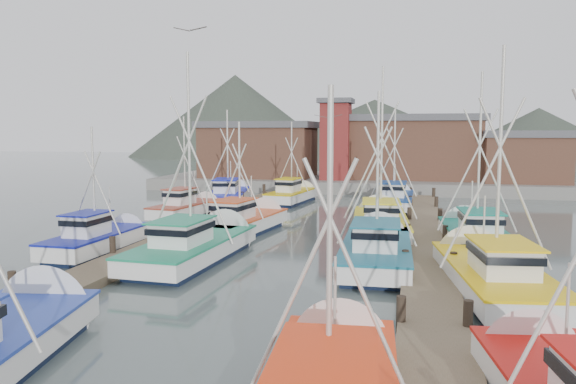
% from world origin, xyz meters
% --- Properties ---
extents(ground, '(260.00, 260.00, 0.00)m').
position_xyz_m(ground, '(0.00, 0.00, 0.00)').
color(ground, '#485754').
rests_on(ground, ground).
extents(dock_left, '(2.30, 46.00, 1.50)m').
position_xyz_m(dock_left, '(-7.00, 4.04, 0.21)').
color(dock_left, brown).
rests_on(dock_left, ground).
extents(dock_right, '(2.30, 46.00, 1.50)m').
position_xyz_m(dock_right, '(7.00, 4.04, 0.21)').
color(dock_right, brown).
rests_on(dock_right, ground).
extents(quay, '(44.00, 16.00, 1.20)m').
position_xyz_m(quay, '(0.00, 37.00, 0.60)').
color(quay, gray).
rests_on(quay, ground).
extents(shed_left, '(12.72, 8.48, 6.20)m').
position_xyz_m(shed_left, '(-11.00, 35.00, 4.34)').
color(shed_left, brown).
rests_on(shed_left, quay).
extents(shed_center, '(14.84, 9.54, 6.90)m').
position_xyz_m(shed_center, '(6.00, 37.00, 4.69)').
color(shed_center, brown).
rests_on(shed_center, quay).
extents(shed_right, '(8.48, 6.36, 5.20)m').
position_xyz_m(shed_right, '(17.00, 34.00, 3.84)').
color(shed_right, brown).
rests_on(shed_right, quay).
extents(lookout_tower, '(3.60, 3.60, 8.50)m').
position_xyz_m(lookout_tower, '(-2.00, 33.00, 5.55)').
color(lookout_tower, maroon).
rests_on(lookout_tower, quay).
extents(distant_hills, '(175.00, 140.00, 42.00)m').
position_xyz_m(distant_hills, '(-12.76, 122.59, 0.00)').
color(distant_hills, '#3F493D').
rests_on(distant_hills, ground).
extents(boat_4, '(4.37, 10.26, 10.90)m').
position_xyz_m(boat_4, '(-4.05, -0.77, 0.69)').
color(boat_4, '#101B35').
rests_on(boat_4, ground).
extents(boat_5, '(3.71, 10.04, 9.03)m').
position_xyz_m(boat_5, '(4.62, 0.35, 0.68)').
color(boat_5, '#101B35').
rests_on(boat_5, ground).
extents(boat_6, '(2.95, 7.82, 7.11)m').
position_xyz_m(boat_6, '(-9.61, -0.27, 0.68)').
color(boat_6, '#101B35').
rests_on(boat_6, ground).
extents(boat_7, '(4.43, 10.19, 10.38)m').
position_xyz_m(boat_7, '(9.31, -3.23, 0.69)').
color(boat_7, '#101B35').
rests_on(boat_7, ground).
extents(boat_8, '(4.03, 9.44, 7.66)m').
position_xyz_m(boat_8, '(-3.96, 6.74, 0.68)').
color(boat_8, '#101B35').
rests_on(boat_8, ground).
extents(boat_9, '(4.42, 10.34, 11.07)m').
position_xyz_m(boat_9, '(4.26, 8.40, 0.69)').
color(boat_9, '#101B35').
rests_on(boat_9, ground).
extents(boat_10, '(3.35, 7.93, 7.94)m').
position_xyz_m(boat_10, '(-9.87, 12.04, 0.68)').
color(boat_10, '#101B35').
rests_on(boat_10, ground).
extents(boat_11, '(4.10, 9.45, 10.17)m').
position_xyz_m(boat_11, '(9.51, 5.12, 0.69)').
color(boat_11, '#101B35').
rests_on(boat_11, ground).
extents(boat_12, '(3.49, 8.43, 7.78)m').
position_xyz_m(boat_12, '(-4.20, 22.22, 0.68)').
color(boat_12, '#101B35').
rests_on(boat_12, ground).
extents(boat_13, '(3.70, 9.64, 9.06)m').
position_xyz_m(boat_13, '(4.64, 20.82, 0.68)').
color(boat_13, '#101B35').
rests_on(boat_13, ground).
extents(boat_14, '(4.67, 10.00, 9.01)m').
position_xyz_m(boat_14, '(-9.74, 20.69, 0.68)').
color(boat_14, '#101B35').
rests_on(boat_14, ground).
extents(gull_near, '(1.55, 0.64, 0.24)m').
position_xyz_m(gull_near, '(-3.64, -2.28, 10.82)').
color(gull_near, gray).
rests_on(gull_near, ground).
extents(gull_far, '(1.54, 0.60, 0.24)m').
position_xyz_m(gull_far, '(1.60, 4.26, 7.10)').
color(gull_far, gray).
rests_on(gull_far, ground).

